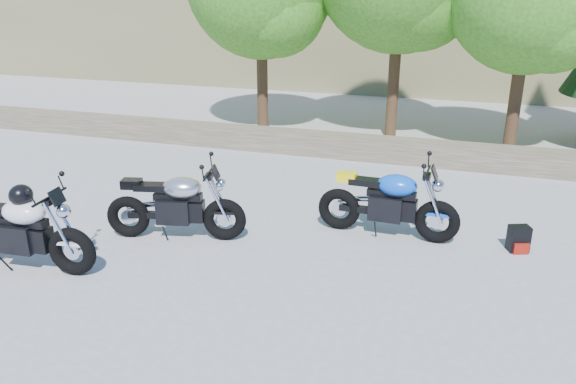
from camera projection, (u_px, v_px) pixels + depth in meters
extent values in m
plane|color=gray|center=(252.00, 265.00, 7.74)|extent=(90.00, 90.00, 0.00)
cube|color=brown|center=(341.00, 146.00, 12.56)|extent=(22.00, 0.55, 0.50)
cylinder|color=#382314|center=(262.00, 73.00, 14.36)|extent=(0.28, 0.28, 3.02)
sphere|color=#356516|center=(276.00, 7.00, 13.39)|extent=(2.38, 2.38, 2.38)
cylinder|color=#382314|center=(394.00, 70.00, 13.71)|extent=(0.28, 0.28, 3.36)
cylinder|color=#382314|center=(517.00, 89.00, 12.44)|extent=(0.28, 0.28, 2.91)
sphere|color=#356516|center=(554.00, 17.00, 11.49)|extent=(2.29, 2.29, 2.29)
torus|color=black|center=(225.00, 219.00, 8.41)|extent=(0.68, 0.31, 0.66)
torus|color=black|center=(128.00, 217.00, 8.52)|extent=(0.68, 0.31, 0.66)
cylinder|color=silver|center=(225.00, 219.00, 8.41)|extent=(0.23, 0.09, 0.23)
cylinder|color=silver|center=(128.00, 217.00, 8.52)|extent=(0.23, 0.09, 0.23)
cube|color=black|center=(174.00, 210.00, 8.42)|extent=(0.55, 0.42, 0.37)
cube|color=black|center=(178.00, 197.00, 8.34)|extent=(0.74, 0.33, 0.10)
ellipsoid|color=silver|center=(182.00, 188.00, 8.29)|extent=(0.67, 0.53, 0.31)
cube|color=black|center=(152.00, 187.00, 8.32)|extent=(0.55, 0.34, 0.09)
cube|color=black|center=(132.00, 184.00, 8.33)|extent=(0.33, 0.27, 0.13)
cylinder|color=black|center=(209.00, 173.00, 8.18)|extent=(0.19, 0.67, 0.03)
sphere|color=silver|center=(220.00, 185.00, 8.22)|extent=(0.18, 0.18, 0.18)
torus|color=black|center=(72.00, 251.00, 7.39)|extent=(0.69, 0.23, 0.68)
cylinder|color=silver|center=(72.00, 251.00, 7.39)|extent=(0.24, 0.06, 0.23)
cube|color=black|center=(19.00, 237.00, 7.51)|extent=(0.53, 0.36, 0.38)
cube|color=black|center=(21.00, 222.00, 7.41)|extent=(0.75, 0.23, 0.11)
ellipsoid|color=silver|center=(24.00, 212.00, 7.34)|extent=(0.64, 0.46, 0.32)
cylinder|color=black|center=(50.00, 197.00, 7.17)|extent=(0.10, 0.70, 0.03)
sphere|color=silver|center=(63.00, 211.00, 7.20)|extent=(0.19, 0.19, 0.19)
ellipsoid|color=black|center=(21.00, 195.00, 7.26)|extent=(0.32, 0.34, 0.28)
torus|color=black|center=(437.00, 222.00, 8.32)|extent=(0.67, 0.19, 0.67)
torus|color=black|center=(339.00, 209.00, 8.80)|extent=(0.67, 0.19, 0.67)
cylinder|color=silver|center=(437.00, 222.00, 8.32)|extent=(0.23, 0.05, 0.23)
cylinder|color=silver|center=(339.00, 209.00, 8.80)|extent=(0.23, 0.05, 0.23)
cube|color=black|center=(386.00, 207.00, 8.52)|extent=(0.51, 0.33, 0.38)
cube|color=black|center=(392.00, 194.00, 8.42)|extent=(0.74, 0.19, 0.10)
ellipsoid|color=blue|center=(397.00, 185.00, 8.34)|extent=(0.61, 0.42, 0.32)
cube|color=black|center=(367.00, 182.00, 8.49)|extent=(0.53, 0.25, 0.09)
cube|color=yellow|center=(347.00, 177.00, 8.57)|extent=(0.30, 0.22, 0.14)
cylinder|color=black|center=(427.00, 173.00, 8.13)|extent=(0.06, 0.69, 0.03)
sphere|color=silver|center=(438.00, 186.00, 8.14)|extent=(0.19, 0.19, 0.19)
cube|color=black|center=(519.00, 239.00, 8.10)|extent=(0.34, 0.29, 0.38)
cube|color=maroon|center=(521.00, 249.00, 8.03)|extent=(0.22, 0.12, 0.16)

